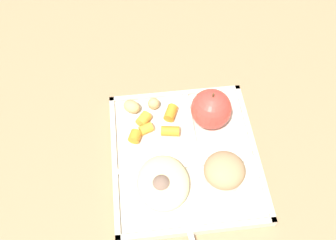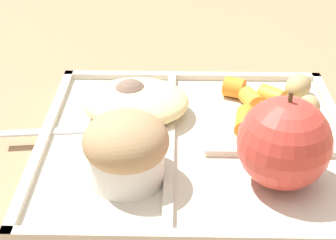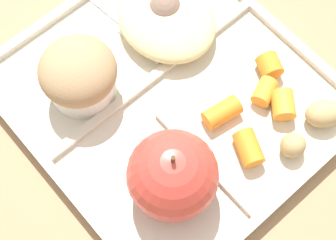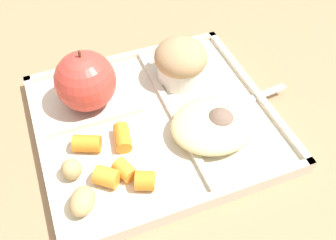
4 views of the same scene
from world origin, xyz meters
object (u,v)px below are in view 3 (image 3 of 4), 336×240
lunch_tray (169,97)px  plastic_fork (118,18)px  bran_muffin (79,75)px  green_apple (173,175)px

lunch_tray → plastic_fork: bearing=-9.9°
plastic_fork → lunch_tray: bearing=170.1°
lunch_tray → bran_muffin: (0.06, 0.06, 0.04)m
lunch_tray → plastic_fork: size_ratio=1.89×
lunch_tray → bran_muffin: 0.09m
plastic_fork → bran_muffin: bearing=118.3°
bran_muffin → plastic_fork: bearing=-61.7°
lunch_tray → bran_muffin: bran_muffin is taller
lunch_tray → bran_muffin: bearing=45.1°
green_apple → bran_muffin: (0.13, 0.00, -0.01)m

